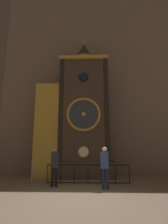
# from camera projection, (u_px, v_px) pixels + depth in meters

# --- Properties ---
(ground_plane) EXTENTS (28.00, 28.00, 0.00)m
(ground_plane) POSITION_uv_depth(u_px,v_px,m) (77.00, 201.00, 5.81)
(ground_plane) COLOR #75604C
(cathedral_back_wall) EXTENTS (24.00, 0.32, 15.55)m
(cathedral_back_wall) POSITION_uv_depth(u_px,v_px,m) (83.00, 68.00, 13.45)
(cathedral_back_wall) COLOR #7A6656
(cathedral_back_wall) RESTS_ON ground_plane
(clock_tower) EXTENTS (4.84, 1.76, 9.11)m
(clock_tower) POSITION_uv_depth(u_px,v_px,m) (76.00, 116.00, 11.18)
(clock_tower) COLOR #423328
(clock_tower) RESTS_ON ground_plane
(railing_fence) EXTENTS (4.11, 0.05, 0.92)m
(railing_fence) POSITION_uv_depth(u_px,v_px,m) (88.00, 173.00, 8.63)
(railing_fence) COLOR black
(railing_fence) RESTS_ON ground_plane
(visitor_near) EXTENTS (0.36, 0.26, 1.74)m
(visitor_near) POSITION_uv_depth(u_px,v_px,m) (55.00, 163.00, 8.06)
(visitor_near) COLOR black
(visitor_near) RESTS_ON ground_plane
(visitor_far) EXTENTS (0.39, 0.30, 1.78)m
(visitor_far) POSITION_uv_depth(u_px,v_px,m) (105.00, 163.00, 7.60)
(visitor_far) COLOR #1B213A
(visitor_far) RESTS_ON ground_plane
(stanchion_post) EXTENTS (0.28, 0.28, 0.95)m
(stanchion_post) POSITION_uv_depth(u_px,v_px,m) (32.00, 178.00, 8.43)
(stanchion_post) COLOR gray
(stanchion_post) RESTS_ON ground_plane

